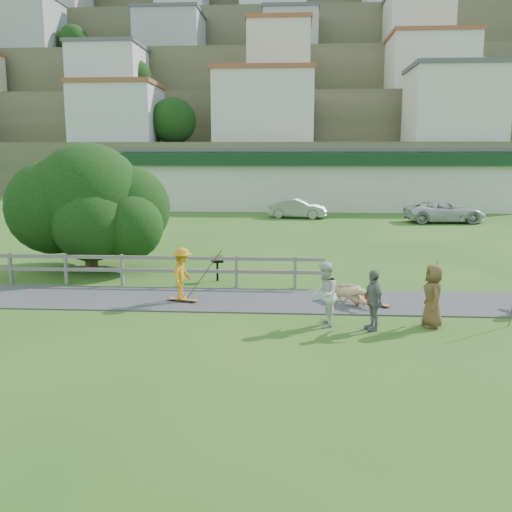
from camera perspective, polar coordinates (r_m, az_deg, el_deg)
The scene contains 19 objects.
ground at distance 16.47m, azimuth -3.10°, elevation -5.73°, with size 260.00×260.00×0.00m, color #255718.
path at distance 17.91m, azimuth -2.53°, elevation -4.38°, with size 34.00×3.00×0.04m, color #3E3E40.
fence at distance 20.48m, azimuth -14.92°, elevation -0.87°, with size 15.05×0.10×1.10m.
strip_mall at distance 50.76m, azimuth 6.21°, elevation 7.79°, with size 32.50×10.75×5.10m.
hillside at distance 107.53m, azimuth 2.88°, elevation 15.26°, with size 220.00×67.00×47.50m.
skater_rider at distance 17.58m, azimuth -7.37°, elevation -2.10°, with size 1.04×0.60×1.61m, color orange.
skater_fallen at distance 17.50m, azimuth 9.40°, elevation -3.78°, with size 1.85×0.44×0.67m, color tan.
spectator_a at distance 15.13m, azimuth 6.88°, elevation -3.85°, with size 0.83×0.65×1.72m, color silver.
spectator_b at distance 15.01m, azimuth 11.63°, elevation -4.34°, with size 0.93×0.39×1.59m, color slate.
spectator_c at distance 15.67m, azimuth 17.29°, elevation -3.84°, with size 0.82×0.53×1.67m, color brown.
car_silver at distance 41.64m, azimuth 4.18°, elevation 4.75°, with size 1.47×4.20×1.39m, color #929498.
car_white at distance 40.74m, azimuth 18.35°, elevation 4.22°, with size 2.44×5.30×1.47m, color beige.
tree at distance 23.39m, azimuth -16.33°, elevation 3.58°, with size 6.97×6.97×4.03m, color black, non-canonical shape.
bbq at distance 20.62m, azimuth -3.89°, elevation -1.27°, with size 0.41×0.31×0.89m, color black, non-canonical shape.
longboard_rider at distance 17.75m, azimuth -7.31°, elevation -4.47°, with size 0.96×0.24×0.11m, color brown, non-canonical shape.
longboard_fallen at distance 17.57m, azimuth 12.01°, elevation -4.77°, with size 0.93×0.23×0.10m, color brown, non-canonical shape.
helmet at distance 17.95m, azimuth 11.18°, elevation -4.14°, with size 0.27×0.27×0.27m, color #B21B14.
pole_rider at distance 17.83m, azimuth -5.24°, elevation -1.29°, with size 0.03×0.03×1.97m, color brown.
pole_spec_left at distance 16.17m, azimuth 17.50°, elevation -3.41°, with size 0.03×0.03×1.68m, color brown.
Camera 1 is at (1.94, -15.74, 4.45)m, focal length 40.00 mm.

